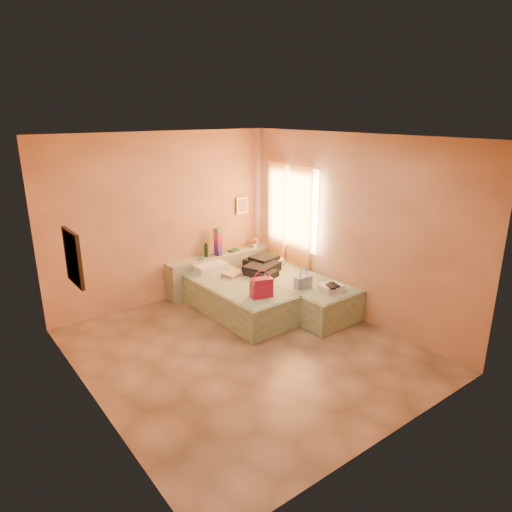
# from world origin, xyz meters

# --- Properties ---
(ground) EXTENTS (4.50, 4.50, 0.00)m
(ground) POSITION_xyz_m (0.00, 0.00, 0.00)
(ground) COLOR tan
(ground) RESTS_ON ground
(room_walls) EXTENTS (4.02, 4.51, 2.81)m
(room_walls) POSITION_xyz_m (0.21, 0.57, 1.79)
(room_walls) COLOR #F5B382
(room_walls) RESTS_ON ground
(headboard_ledge) EXTENTS (2.05, 0.30, 0.65)m
(headboard_ledge) POSITION_xyz_m (0.98, 2.10, 0.33)
(headboard_ledge) COLOR #A0AE8E
(headboard_ledge) RESTS_ON ground
(bed_left) EXTENTS (0.95, 2.02, 0.50)m
(bed_left) POSITION_xyz_m (0.60, 1.05, 0.25)
(bed_left) COLOR #B6D1A8
(bed_left) RESTS_ON ground
(bed_right) EXTENTS (0.95, 2.02, 0.50)m
(bed_right) POSITION_xyz_m (1.50, 0.62, 0.25)
(bed_right) COLOR #B6D1A8
(bed_right) RESTS_ON ground
(water_bottle) EXTENTS (0.09, 0.09, 0.23)m
(water_bottle) POSITION_xyz_m (0.70, 2.13, 0.77)
(water_bottle) COLOR #13361E
(water_bottle) RESTS_ON headboard_ledge
(rainbow_box) EXTENTS (0.14, 0.14, 0.49)m
(rainbow_box) POSITION_xyz_m (0.92, 2.08, 0.90)
(rainbow_box) COLOR #A7143C
(rainbow_box) RESTS_ON headboard_ledge
(small_dish) EXTENTS (0.13, 0.13, 0.03)m
(small_dish) POSITION_xyz_m (0.54, 2.05, 0.66)
(small_dish) COLOR #4B895E
(small_dish) RESTS_ON headboard_ledge
(green_book) EXTENTS (0.22, 0.18, 0.03)m
(green_book) POSITION_xyz_m (1.27, 2.11, 0.67)
(green_book) COLOR #294D36
(green_book) RESTS_ON headboard_ledge
(flower_vase) EXTENTS (0.21, 0.21, 0.23)m
(flower_vase) POSITION_xyz_m (1.72, 2.07, 0.77)
(flower_vase) COLOR white
(flower_vase) RESTS_ON headboard_ledge
(magenta_handbag) EXTENTS (0.35, 0.26, 0.29)m
(magenta_handbag) POSITION_xyz_m (0.59, 0.40, 0.65)
(magenta_handbag) COLOR #A7143C
(magenta_handbag) RESTS_ON bed_left
(khaki_garment) EXTENTS (0.36, 0.32, 0.05)m
(khaki_garment) POSITION_xyz_m (0.76, 1.39, 0.53)
(khaki_garment) COLOR tan
(khaki_garment) RESTS_ON bed_left
(clothes_pile) EXTENTS (0.82, 0.82, 0.19)m
(clothes_pile) POSITION_xyz_m (1.29, 1.22, 0.60)
(clothes_pile) COLOR black
(clothes_pile) RESTS_ON bed_right
(blue_handbag) EXTENTS (0.28, 0.13, 0.18)m
(blue_handbag) POSITION_xyz_m (1.32, 0.30, 0.59)
(blue_handbag) COLOR #3F6099
(blue_handbag) RESTS_ON bed_right
(towel_stack) EXTENTS (0.41, 0.37, 0.10)m
(towel_stack) POSITION_xyz_m (1.58, -0.07, 0.55)
(towel_stack) COLOR white
(towel_stack) RESTS_ON bed_right
(sandal_pair) EXTENTS (0.23, 0.26, 0.02)m
(sandal_pair) POSITION_xyz_m (1.54, -0.12, 0.61)
(sandal_pair) COLOR black
(sandal_pair) RESTS_ON towel_stack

